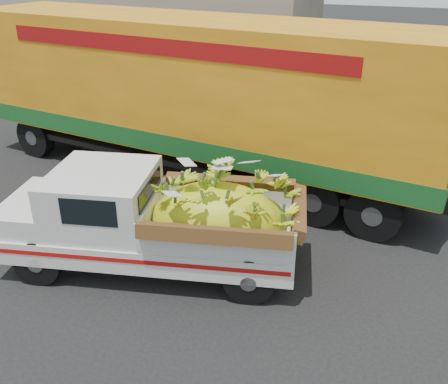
% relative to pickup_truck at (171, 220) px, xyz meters
% --- Properties ---
extents(ground, '(100.00, 100.00, 0.00)m').
position_rel_pickup_truck_xyz_m(ground, '(-1.74, -0.68, -0.96)').
color(ground, black).
rests_on(ground, ground).
extents(curb, '(60.00, 0.25, 0.15)m').
position_rel_pickup_truck_xyz_m(curb, '(-1.74, 6.37, -0.89)').
color(curb, gray).
rests_on(curb, ground).
extents(sidewalk, '(60.00, 4.00, 0.14)m').
position_rel_pickup_truck_xyz_m(sidewalk, '(-1.74, 8.47, -0.89)').
color(sidewalk, gray).
rests_on(sidewalk, ground).
extents(building_left, '(18.00, 6.00, 5.00)m').
position_rel_pickup_truck_xyz_m(building_left, '(-9.74, 14.37, 1.54)').
color(building_left, gray).
rests_on(building_left, ground).
extents(pickup_truck, '(5.38, 2.91, 1.79)m').
position_rel_pickup_truck_xyz_m(pickup_truck, '(0.00, 0.00, 0.00)').
color(pickup_truck, black).
rests_on(pickup_truck, ground).
extents(semi_trailer, '(12.06, 4.15, 3.80)m').
position_rel_pickup_truck_xyz_m(semi_trailer, '(-1.26, 3.91, 1.16)').
color(semi_trailer, black).
rests_on(semi_trailer, ground).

